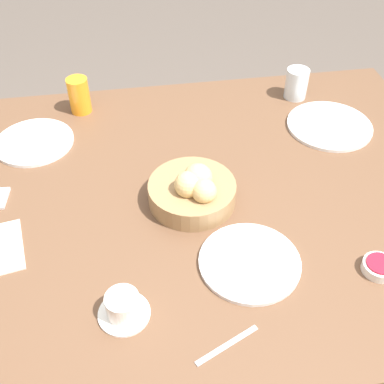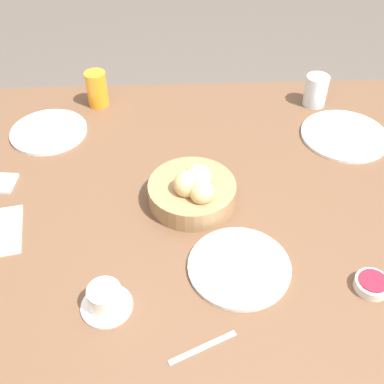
{
  "view_description": "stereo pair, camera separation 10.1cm",
  "coord_description": "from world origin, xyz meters",
  "px_view_note": "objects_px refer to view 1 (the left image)",
  "views": [
    {
      "loc": [
        0.15,
        0.89,
        1.59
      ],
      "look_at": [
        0.01,
        0.02,
        0.77
      ],
      "focal_mm": 45.0,
      "sensor_mm": 36.0,
      "label": 1
    },
    {
      "loc": [
        0.05,
        0.9,
        1.59
      ],
      "look_at": [
        0.01,
        0.02,
        0.77
      ],
      "focal_mm": 45.0,
      "sensor_mm": 36.0,
      "label": 2
    }
  ],
  "objects_px": {
    "spoon_coffee": "(227,345)",
    "bread_basket": "(193,190)",
    "plate_far_center": "(250,262)",
    "plate_near_right": "(34,142)",
    "jam_bowl_berry": "(379,267)",
    "coffee_cup": "(123,307)",
    "plate_near_left": "(329,126)",
    "water_tumbler": "(296,84)",
    "juice_glass": "(79,95)"
  },
  "relations": [
    {
      "from": "spoon_coffee",
      "to": "bread_basket",
      "type": "bearing_deg",
      "value": -89.78
    },
    {
      "from": "bread_basket",
      "to": "plate_far_center",
      "type": "height_order",
      "value": "bread_basket"
    },
    {
      "from": "plate_near_right",
      "to": "jam_bowl_berry",
      "type": "relative_size",
      "value": 3.03
    },
    {
      "from": "coffee_cup",
      "to": "plate_near_left",
      "type": "bearing_deg",
      "value": -139.33
    },
    {
      "from": "plate_near_right",
      "to": "coffee_cup",
      "type": "xyz_separation_m",
      "value": [
        -0.23,
        0.61,
        0.02
      ]
    },
    {
      "from": "plate_far_center",
      "to": "water_tumbler",
      "type": "distance_m",
      "value": 0.72
    },
    {
      "from": "water_tumbler",
      "to": "bread_basket",
      "type": "bearing_deg",
      "value": 47.03
    },
    {
      "from": "plate_near_right",
      "to": "spoon_coffee",
      "type": "distance_m",
      "value": 0.83
    },
    {
      "from": "bread_basket",
      "to": "spoon_coffee",
      "type": "distance_m",
      "value": 0.4
    },
    {
      "from": "plate_far_center",
      "to": "jam_bowl_berry",
      "type": "height_order",
      "value": "jam_bowl_berry"
    },
    {
      "from": "coffee_cup",
      "to": "plate_far_center",
      "type": "bearing_deg",
      "value": -162.91
    },
    {
      "from": "juice_glass",
      "to": "spoon_coffee",
      "type": "bearing_deg",
      "value": 108.14
    },
    {
      "from": "plate_near_left",
      "to": "spoon_coffee",
      "type": "xyz_separation_m",
      "value": [
        0.46,
        0.66,
        -0.0
      ]
    },
    {
      "from": "coffee_cup",
      "to": "juice_glass",
      "type": "bearing_deg",
      "value": -83.2
    },
    {
      "from": "plate_far_center",
      "to": "plate_near_right",
      "type": "bearing_deg",
      "value": -46.0
    },
    {
      "from": "plate_near_left",
      "to": "plate_near_right",
      "type": "relative_size",
      "value": 1.13
    },
    {
      "from": "juice_glass",
      "to": "coffee_cup",
      "type": "distance_m",
      "value": 0.77
    },
    {
      "from": "plate_near_left",
      "to": "water_tumbler",
      "type": "height_order",
      "value": "water_tumbler"
    },
    {
      "from": "coffee_cup",
      "to": "jam_bowl_berry",
      "type": "distance_m",
      "value": 0.56
    },
    {
      "from": "spoon_coffee",
      "to": "juice_glass",
      "type": "bearing_deg",
      "value": -71.86
    },
    {
      "from": "plate_far_center",
      "to": "jam_bowl_berry",
      "type": "xyz_separation_m",
      "value": [
        -0.27,
        0.06,
        0.01
      ]
    },
    {
      "from": "bread_basket",
      "to": "coffee_cup",
      "type": "xyz_separation_m",
      "value": [
        0.19,
        0.3,
        -0.02
      ]
    },
    {
      "from": "juice_glass",
      "to": "spoon_coffee",
      "type": "xyz_separation_m",
      "value": [
        -0.28,
        0.86,
        -0.05
      ]
    },
    {
      "from": "bread_basket",
      "to": "jam_bowl_berry",
      "type": "bearing_deg",
      "value": 143.02
    },
    {
      "from": "coffee_cup",
      "to": "bread_basket",
      "type": "bearing_deg",
      "value": -122.35
    },
    {
      "from": "plate_near_left",
      "to": "water_tumbler",
      "type": "bearing_deg",
      "value": -74.18
    },
    {
      "from": "plate_near_right",
      "to": "plate_far_center",
      "type": "height_order",
      "value": "same"
    },
    {
      "from": "bread_basket",
      "to": "water_tumbler",
      "type": "distance_m",
      "value": 0.6
    },
    {
      "from": "plate_far_center",
      "to": "coffee_cup",
      "type": "xyz_separation_m",
      "value": [
        0.28,
        0.09,
        0.02
      ]
    },
    {
      "from": "juice_glass",
      "to": "bread_basket",
      "type": "bearing_deg",
      "value": 121.33
    },
    {
      "from": "plate_near_left",
      "to": "plate_near_right",
      "type": "bearing_deg",
      "value": -3.72
    },
    {
      "from": "coffee_cup",
      "to": "jam_bowl_berry",
      "type": "relative_size",
      "value": 1.44
    },
    {
      "from": "plate_near_right",
      "to": "juice_glass",
      "type": "height_order",
      "value": "juice_glass"
    },
    {
      "from": "bread_basket",
      "to": "plate_near_right",
      "type": "bearing_deg",
      "value": -36.97
    },
    {
      "from": "water_tumbler",
      "to": "coffee_cup",
      "type": "distance_m",
      "value": 0.95
    },
    {
      "from": "juice_glass",
      "to": "jam_bowl_berry",
      "type": "xyz_separation_m",
      "value": [
        -0.65,
        0.74,
        -0.04
      ]
    },
    {
      "from": "plate_near_left",
      "to": "plate_near_right",
      "type": "height_order",
      "value": "same"
    },
    {
      "from": "coffee_cup",
      "to": "jam_bowl_berry",
      "type": "bearing_deg",
      "value": -177.53
    },
    {
      "from": "plate_near_left",
      "to": "plate_far_center",
      "type": "xyz_separation_m",
      "value": [
        0.36,
        0.47,
        0.0
      ]
    },
    {
      "from": "plate_near_left",
      "to": "jam_bowl_berry",
      "type": "distance_m",
      "value": 0.54
    },
    {
      "from": "bread_basket",
      "to": "water_tumbler",
      "type": "relative_size",
      "value": 2.25
    },
    {
      "from": "jam_bowl_berry",
      "to": "plate_near_left",
      "type": "bearing_deg",
      "value": -99.61
    },
    {
      "from": "juice_glass",
      "to": "coffee_cup",
      "type": "height_order",
      "value": "juice_glass"
    },
    {
      "from": "bread_basket",
      "to": "plate_near_right",
      "type": "xyz_separation_m",
      "value": [
        0.42,
        -0.31,
        -0.04
      ]
    },
    {
      "from": "bread_basket",
      "to": "plate_near_left",
      "type": "xyz_separation_m",
      "value": [
        -0.46,
        -0.26,
        -0.04
      ]
    },
    {
      "from": "plate_near_left",
      "to": "jam_bowl_berry",
      "type": "xyz_separation_m",
      "value": [
        0.09,
        0.53,
        0.01
      ]
    },
    {
      "from": "water_tumbler",
      "to": "jam_bowl_berry",
      "type": "relative_size",
      "value": 1.32
    },
    {
      "from": "juice_glass",
      "to": "jam_bowl_berry",
      "type": "relative_size",
      "value": 1.51
    },
    {
      "from": "bread_basket",
      "to": "juice_glass",
      "type": "xyz_separation_m",
      "value": [
        0.28,
        -0.46,
        0.01
      ]
    },
    {
      "from": "plate_near_right",
      "to": "jam_bowl_berry",
      "type": "xyz_separation_m",
      "value": [
        -0.78,
        0.59,
        0.01
      ]
    }
  ]
}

